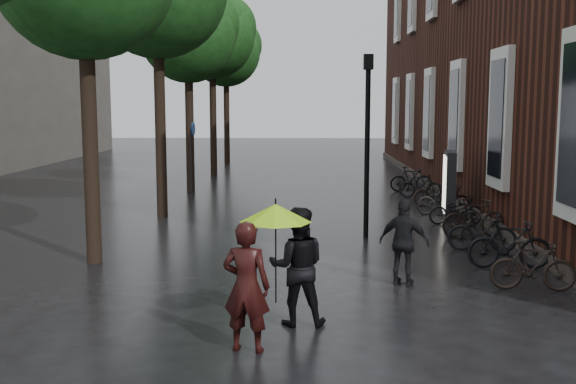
{
  "coord_description": "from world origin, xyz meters",
  "views": [
    {
      "loc": [
        0.4,
        -7.01,
        3.38
      ],
      "look_at": [
        0.06,
        6.61,
        1.59
      ],
      "focal_mm": 42.0,
      "sensor_mm": 36.0,
      "label": 1
    }
  ],
  "objects_px": {
    "person_burgundy": "(246,287)",
    "ad_lightbox": "(449,185)",
    "pedestrian_walking": "(404,242)",
    "lamp_post": "(367,128)",
    "person_black": "(297,266)",
    "parked_bicycles": "(454,208)"
  },
  "relations": [
    {
      "from": "person_burgundy",
      "to": "person_black",
      "type": "distance_m",
      "value": 1.33
    },
    {
      "from": "person_burgundy",
      "to": "ad_lightbox",
      "type": "height_order",
      "value": "ad_lightbox"
    },
    {
      "from": "person_black",
      "to": "ad_lightbox",
      "type": "bearing_deg",
      "value": -115.19
    },
    {
      "from": "person_black",
      "to": "ad_lightbox",
      "type": "relative_size",
      "value": 0.91
    },
    {
      "from": "pedestrian_walking",
      "to": "ad_lightbox",
      "type": "distance_m",
      "value": 7.78
    },
    {
      "from": "parked_bicycles",
      "to": "lamp_post",
      "type": "xyz_separation_m",
      "value": [
        -2.65,
        -1.94,
        2.32
      ]
    },
    {
      "from": "person_black",
      "to": "pedestrian_walking",
      "type": "xyz_separation_m",
      "value": [
        1.97,
        2.32,
        -0.1
      ]
    },
    {
      "from": "person_black",
      "to": "lamp_post",
      "type": "distance_m",
      "value": 7.29
    },
    {
      "from": "pedestrian_walking",
      "to": "lamp_post",
      "type": "xyz_separation_m",
      "value": [
        -0.3,
        4.53,
        1.97
      ]
    },
    {
      "from": "pedestrian_walking",
      "to": "lamp_post",
      "type": "bearing_deg",
      "value": -62.38
    },
    {
      "from": "person_burgundy",
      "to": "lamp_post",
      "type": "bearing_deg",
      "value": -95.26
    },
    {
      "from": "parked_bicycles",
      "to": "lamp_post",
      "type": "bearing_deg",
      "value": -143.79
    },
    {
      "from": "person_burgundy",
      "to": "ad_lightbox",
      "type": "xyz_separation_m",
      "value": [
        5.05,
        10.86,
        0.1
      ]
    },
    {
      "from": "parked_bicycles",
      "to": "lamp_post",
      "type": "height_order",
      "value": "lamp_post"
    },
    {
      "from": "person_black",
      "to": "lamp_post",
      "type": "relative_size",
      "value": 0.4
    },
    {
      "from": "parked_bicycles",
      "to": "person_black",
      "type": "bearing_deg",
      "value": -116.2
    },
    {
      "from": "person_black",
      "to": "lamp_post",
      "type": "height_order",
      "value": "lamp_post"
    },
    {
      "from": "person_burgundy",
      "to": "lamp_post",
      "type": "distance_m",
      "value": 8.53
    },
    {
      "from": "person_burgundy",
      "to": "pedestrian_walking",
      "type": "distance_m",
      "value": 4.36
    },
    {
      "from": "person_burgundy",
      "to": "lamp_post",
      "type": "height_order",
      "value": "lamp_post"
    },
    {
      "from": "person_burgundy",
      "to": "person_black",
      "type": "bearing_deg",
      "value": -109.76
    },
    {
      "from": "pedestrian_walking",
      "to": "lamp_post",
      "type": "height_order",
      "value": "lamp_post"
    }
  ]
}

